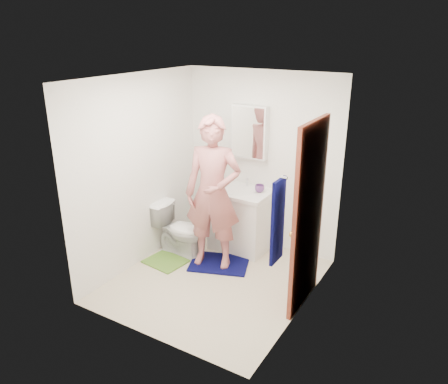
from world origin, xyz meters
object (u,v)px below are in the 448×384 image
(medicine_cabinet, at_px, (250,132))
(man, at_px, (213,194))
(soap_dispenser, at_px, (220,181))
(toothbrush_cup, at_px, (260,188))
(vanity_cabinet, at_px, (240,221))
(towel, at_px, (278,221))
(toilet, at_px, (180,229))

(medicine_cabinet, bearing_deg, man, -94.94)
(man, bearing_deg, soap_dispenser, 96.95)
(toothbrush_cup, distance_m, man, 0.73)
(medicine_cabinet, distance_m, soap_dispenser, 0.77)
(vanity_cabinet, relative_size, towel, 1.00)
(towel, xyz_separation_m, toothbrush_cup, (-0.94, 1.56, -0.35))
(vanity_cabinet, height_order, toilet, vanity_cabinet)
(toilet, relative_size, man, 0.37)
(man, bearing_deg, toothbrush_cup, 48.55)
(medicine_cabinet, distance_m, toothbrush_cup, 0.76)
(vanity_cabinet, distance_m, medicine_cabinet, 1.22)
(towel, distance_m, toothbrush_cup, 1.85)
(vanity_cabinet, distance_m, towel, 2.08)
(toilet, xyz_separation_m, soap_dispenser, (0.32, 0.52, 0.59))
(soap_dispenser, height_order, man, man)
(toilet, distance_m, toothbrush_cup, 1.20)
(medicine_cabinet, height_order, towel, medicine_cabinet)
(soap_dispenser, distance_m, man, 0.59)
(towel, xyz_separation_m, soap_dispenser, (-1.48, 1.44, -0.31))
(vanity_cabinet, distance_m, man, 0.83)
(towel, xyz_separation_m, toilet, (-1.80, 0.93, -0.90))
(vanity_cabinet, bearing_deg, towel, -51.53)
(soap_dispenser, height_order, toothbrush_cup, soap_dispenser)
(man, bearing_deg, toilet, 161.19)
(soap_dispenser, bearing_deg, man, -67.04)
(toilet, height_order, soap_dispenser, soap_dispenser)
(vanity_cabinet, distance_m, soap_dispenser, 0.62)
(soap_dispenser, xyz_separation_m, toothbrush_cup, (0.54, 0.11, -0.04))
(toothbrush_cup, height_order, man, man)
(vanity_cabinet, height_order, medicine_cabinet, medicine_cabinet)
(towel, distance_m, man, 1.56)
(vanity_cabinet, xyz_separation_m, toilet, (-0.62, -0.56, -0.05))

